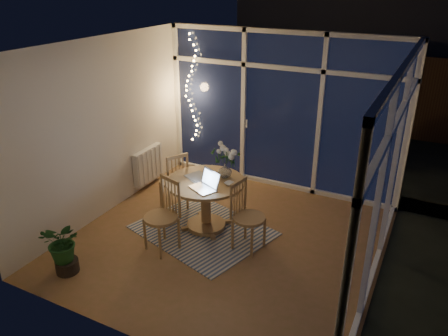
{
  "coord_description": "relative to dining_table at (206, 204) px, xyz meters",
  "views": [
    {
      "loc": [
        2.29,
        -4.55,
        3.36
      ],
      "look_at": [
        -0.16,
        0.25,
        0.96
      ],
      "focal_mm": 35.0,
      "sensor_mm": 36.0,
      "label": 1
    }
  ],
  "objects": [
    {
      "name": "floor",
      "position": [
        0.41,
        -0.17,
        -0.37
      ],
      "size": [
        4.0,
        4.0,
        0.0
      ],
      "primitive_type": "plane",
      "color": "brown",
      "rests_on": "ground"
    },
    {
      "name": "ceiling",
      "position": [
        0.41,
        -0.17,
        2.23
      ],
      "size": [
        4.0,
        4.0,
        0.0
      ],
      "primitive_type": "plane",
      "color": "silver",
      "rests_on": "wall_back"
    },
    {
      "name": "wall_back",
      "position": [
        0.41,
        1.83,
        0.93
      ],
      "size": [
        4.0,
        0.04,
        2.6
      ],
      "primitive_type": "cube",
      "color": "silver",
      "rests_on": "floor"
    },
    {
      "name": "wall_front",
      "position": [
        0.41,
        -2.17,
        0.93
      ],
      "size": [
        4.0,
        0.04,
        2.6
      ],
      "primitive_type": "cube",
      "color": "silver",
      "rests_on": "floor"
    },
    {
      "name": "wall_left",
      "position": [
        -1.59,
        -0.17,
        0.93
      ],
      "size": [
        0.04,
        4.0,
        2.6
      ],
      "primitive_type": "cube",
      "color": "silver",
      "rests_on": "floor"
    },
    {
      "name": "wall_right",
      "position": [
        2.41,
        -0.17,
        0.93
      ],
      "size": [
        0.04,
        4.0,
        2.6
      ],
      "primitive_type": "cube",
      "color": "silver",
      "rests_on": "floor"
    },
    {
      "name": "window_wall_back",
      "position": [
        0.41,
        1.79,
        0.93
      ],
      "size": [
        4.0,
        0.1,
        2.6
      ],
      "primitive_type": "cube",
      "color": "white",
      "rests_on": "floor"
    },
    {
      "name": "window_wall_right",
      "position": [
        2.37,
        -0.17,
        0.93
      ],
      "size": [
        0.1,
        4.0,
        2.6
      ],
      "primitive_type": "cube",
      "color": "white",
      "rests_on": "floor"
    },
    {
      "name": "radiator",
      "position": [
        -1.53,
        0.73,
        0.03
      ],
      "size": [
        0.1,
        0.7,
        0.58
      ],
      "primitive_type": "cube",
      "color": "silver",
      "rests_on": "wall_left"
    },
    {
      "name": "fairy_lights",
      "position": [
        -1.24,
        1.71,
        1.15
      ],
      "size": [
        0.24,
        0.1,
        1.85
      ],
      "primitive_type": null,
      "color": "#FFC566",
      "rests_on": "window_wall_back"
    },
    {
      "name": "garden_patio",
      "position": [
        0.91,
        4.83,
        -0.43
      ],
      "size": [
        12.0,
        6.0,
        0.1
      ],
      "primitive_type": "cube",
      "color": "black",
      "rests_on": "ground"
    },
    {
      "name": "garden_fence",
      "position": [
        0.41,
        5.33,
        0.53
      ],
      "size": [
        11.0,
        0.08,
        1.8
      ],
      "primitive_type": "cube",
      "color": "#3C2316",
      "rests_on": "ground"
    },
    {
      "name": "neighbour_roof",
      "position": [
        0.71,
        8.33,
        1.83
      ],
      "size": [
        7.0,
        3.0,
        2.2
      ],
      "primitive_type": "cube",
      "color": "#373A42",
      "rests_on": "ground"
    },
    {
      "name": "garden_shrubs",
      "position": [
        -0.39,
        3.23,
        0.08
      ],
      "size": [
        0.9,
        0.9,
        0.9
      ],
      "primitive_type": "sphere",
      "color": "black",
      "rests_on": "ground"
    },
    {
      "name": "rug",
      "position": [
        -0.0,
        -0.1,
        -0.37
      ],
      "size": [
        2.1,
        1.86,
        0.01
      ],
      "primitive_type": "cube",
      "rotation": [
        0.0,
        0.0,
        -0.29
      ],
      "color": "beige",
      "rests_on": "floor"
    },
    {
      "name": "dining_table",
      "position": [
        0.0,
        0.0,
        0.0
      ],
      "size": [
        1.37,
        1.37,
        0.75
      ],
      "primitive_type": "cylinder",
      "rotation": [
        0.0,
        0.0,
        -0.29
      ],
      "color": "tan",
      "rests_on": "floor"
    },
    {
      "name": "chair_left",
      "position": [
        -0.73,
        0.28,
        0.11
      ],
      "size": [
        0.61,
        0.61,
        0.97
      ],
      "primitive_type": "cube",
      "rotation": [
        0.0,
        0.0,
        -2.09
      ],
      "color": "tan",
      "rests_on": "floor"
    },
    {
      "name": "chair_right",
      "position": [
        0.75,
        -0.2,
        0.11
      ],
      "size": [
        0.52,
        0.52,
        0.97
      ],
      "primitive_type": "cube",
      "rotation": [
        0.0,
        0.0,
        1.4
      ],
      "color": "tan",
      "rests_on": "floor"
    },
    {
      "name": "chair_front",
      "position": [
        -0.25,
        -0.74,
        0.13
      ],
      "size": [
        0.58,
        0.58,
        1.0
      ],
      "primitive_type": "cube",
      "rotation": [
        0.0,
        0.0,
        -0.3
      ],
      "color": "tan",
      "rests_on": "floor"
    },
    {
      "name": "laptop",
      "position": [
        0.1,
        -0.24,
        0.5
      ],
      "size": [
        0.45,
        0.43,
        0.26
      ],
      "primitive_type": null,
      "rotation": [
        0.0,
        0.0,
        -0.45
      ],
      "color": "silver",
      "rests_on": "dining_table"
    },
    {
      "name": "flower_vase",
      "position": [
        0.19,
        0.23,
        0.48
      ],
      "size": [
        0.25,
        0.25,
        0.21
      ],
      "primitive_type": "imported",
      "rotation": [
        0.0,
        0.0,
        -0.29
      ],
      "color": "white",
      "rests_on": "dining_table"
    },
    {
      "name": "bowl",
      "position": [
        0.35,
        0.04,
        0.39
      ],
      "size": [
        0.19,
        0.19,
        0.04
      ],
      "primitive_type": "imported",
      "rotation": [
        0.0,
        0.0,
        -0.29
      ],
      "color": "white",
      "rests_on": "dining_table"
    },
    {
      "name": "newspapers",
      "position": [
        -0.15,
        0.04,
        0.38
      ],
      "size": [
        0.44,
        0.41,
        0.01
      ],
      "primitive_type": "cube",
      "rotation": [
        0.0,
        0.0,
        -0.51
      ],
      "color": "beige",
      "rests_on": "dining_table"
    },
    {
      "name": "phone",
      "position": [
        0.12,
        -0.08,
        0.38
      ],
      "size": [
        0.12,
        0.07,
        0.01
      ],
      "primitive_type": "cube",
      "rotation": [
        0.0,
        0.0,
        -0.09
      ],
      "color": "black",
      "rests_on": "dining_table"
    },
    {
      "name": "potted_plant",
      "position": [
        -1.02,
        -1.68,
        0.01
      ],
      "size": [
        0.56,
        0.5,
        0.76
      ],
      "primitive_type": "imported",
      "rotation": [
        0.0,
        0.0,
        0.05
      ],
      "color": "#19481C",
      "rests_on": "floor"
    }
  ]
}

